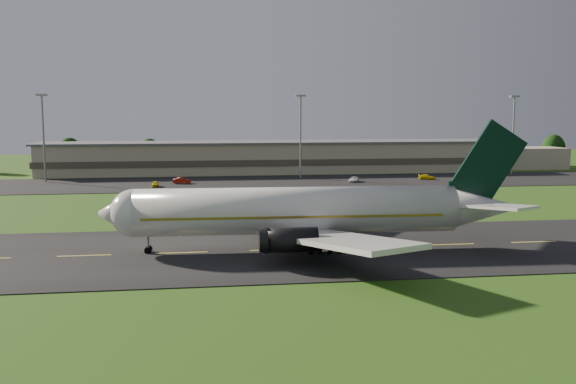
{
  "coord_description": "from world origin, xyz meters",
  "views": [
    {
      "loc": [
        -19.98,
        -74.38,
        16.64
      ],
      "look_at": [
        -8.29,
        8.0,
        6.0
      ],
      "focal_mm": 40.0,
      "sensor_mm": 36.0,
      "label": 1
    }
  ],
  "objects": [
    {
      "name": "ground",
      "position": [
        0.0,
        0.0,
        0.0
      ],
      "size": [
        360.0,
        360.0,
        0.0
      ],
      "primitive_type": "plane",
      "color": "#294812",
      "rests_on": "ground"
    },
    {
      "name": "taxiway",
      "position": [
        0.0,
        0.0,
        0.05
      ],
      "size": [
        220.0,
        30.0,
        0.1
      ],
      "primitive_type": "cube",
      "color": "black",
      "rests_on": "ground"
    },
    {
      "name": "apron",
      "position": [
        0.0,
        72.0,
        0.05
      ],
      "size": [
        260.0,
        30.0,
        0.1
      ],
      "primitive_type": "cube",
      "color": "black",
      "rests_on": "ground"
    },
    {
      "name": "airliner",
      "position": [
        -7.51,
        -0.04,
        4.66
      ],
      "size": [
        51.29,
        42.15,
        15.57
      ],
      "rotation": [
        0.0,
        0.0,
        -0.04
      ],
      "color": "silver",
      "rests_on": "ground"
    },
    {
      "name": "terminal",
      "position": [
        6.4,
        96.18,
        3.99
      ],
      "size": [
        145.0,
        16.0,
        8.4
      ],
      "color": "tan",
      "rests_on": "ground"
    },
    {
      "name": "light_mast_west",
      "position": [
        -55.0,
        80.0,
        12.74
      ],
      "size": [
        2.4,
        1.2,
        20.35
      ],
      "color": "gray",
      "rests_on": "ground"
    },
    {
      "name": "light_mast_centre",
      "position": [
        5.0,
        80.0,
        12.74
      ],
      "size": [
        2.4,
        1.2,
        20.35
      ],
      "color": "gray",
      "rests_on": "ground"
    },
    {
      "name": "light_mast_east",
      "position": [
        60.0,
        80.0,
        12.74
      ],
      "size": [
        2.4,
        1.2,
        20.35
      ],
      "color": "gray",
      "rests_on": "ground"
    },
    {
      "name": "tree_line",
      "position": [
        36.6,
        105.32,
        4.85
      ],
      "size": [
        200.05,
        8.38,
        9.76
      ],
      "color": "black",
      "rests_on": "ground"
    },
    {
      "name": "service_vehicle_a",
      "position": [
        -29.16,
        66.67,
        0.7
      ],
      "size": [
        1.58,
        3.58,
        1.2
      ],
      "primitive_type": "imported",
      "rotation": [
        0.0,
        0.0,
        0.05
      ],
      "color": "yellow",
      "rests_on": "apron"
    },
    {
      "name": "service_vehicle_b",
      "position": [
        -23.56,
        72.09,
        0.78
      ],
      "size": [
        4.2,
        1.73,
        1.35
      ],
      "primitive_type": "imported",
      "rotation": [
        0.0,
        0.0,
        1.5
      ],
      "color": "#A1160A",
      "rests_on": "apron"
    },
    {
      "name": "service_vehicle_c",
      "position": [
        15.97,
        70.05,
        0.69
      ],
      "size": [
        3.36,
        4.66,
        1.18
      ],
      "primitive_type": "imported",
      "rotation": [
        0.0,
        0.0,
        -0.37
      ],
      "color": "white",
      "rests_on": "apron"
    },
    {
      "name": "service_vehicle_d",
      "position": [
        34.6,
        72.47,
        0.69
      ],
      "size": [
        4.34,
        3.38,
        1.17
      ],
      "primitive_type": "imported",
      "rotation": [
        0.0,
        0.0,
        1.07
      ],
      "color": "yellow",
      "rests_on": "apron"
    }
  ]
}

